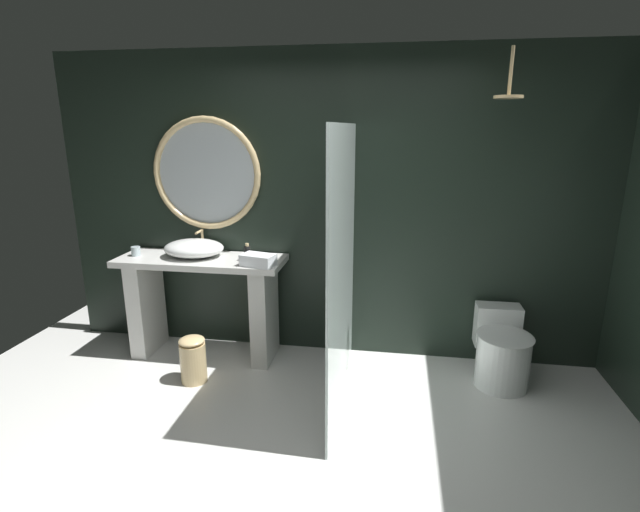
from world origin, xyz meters
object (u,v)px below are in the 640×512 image
at_px(folded_hand_towel, 258,260).
at_px(waste_bin, 193,359).
at_px(rain_shower_head, 509,92).
at_px(vessel_sink, 194,248).
at_px(toilet, 501,351).
at_px(soap_dispenser, 247,253).
at_px(round_wall_mirror, 206,174).
at_px(tumbler_cup, 136,251).

bearing_deg(folded_hand_towel, waste_bin, -145.44).
distance_m(rain_shower_head, waste_bin, 3.06).
bearing_deg(vessel_sink, waste_bin, -72.83).
xyz_separation_m(vessel_sink, toilet, (2.57, -0.11, -0.71)).
bearing_deg(soap_dispenser, toilet, -1.50).
height_order(waste_bin, folded_hand_towel, folded_hand_towel).
bearing_deg(waste_bin, toilet, 9.38).
xyz_separation_m(vessel_sink, rain_shower_head, (2.43, -0.14, 1.24)).
distance_m(vessel_sink, soap_dispenser, 0.50).
xyz_separation_m(rain_shower_head, folded_hand_towel, (-1.80, -0.05, -1.26)).
bearing_deg(folded_hand_towel, soap_dispenser, 134.89).
xyz_separation_m(soap_dispenser, waste_bin, (-0.34, -0.45, -0.77)).
bearing_deg(soap_dispenser, vessel_sink, 173.73).
height_order(round_wall_mirror, toilet, round_wall_mirror).
height_order(tumbler_cup, rain_shower_head, rain_shower_head).
xyz_separation_m(vessel_sink, waste_bin, (0.16, -0.51, -0.78)).
relative_size(vessel_sink, folded_hand_towel, 1.95).
bearing_deg(rain_shower_head, soap_dispenser, 177.45).
bearing_deg(soap_dispenser, folded_hand_towel, -45.11).
relative_size(vessel_sink, waste_bin, 1.34).
relative_size(tumbler_cup, round_wall_mirror, 0.08).
distance_m(tumbler_cup, waste_bin, 1.09).
bearing_deg(toilet, vessel_sink, 177.58).
bearing_deg(vessel_sink, tumbler_cup, -173.49).
xyz_separation_m(toilet, folded_hand_towel, (-1.95, -0.08, 0.68)).
distance_m(round_wall_mirror, toilet, 2.85).
bearing_deg(vessel_sink, soap_dispenser, -6.27).
height_order(soap_dispenser, toilet, soap_dispenser).
distance_m(tumbler_cup, toilet, 3.15).
height_order(soap_dispenser, rain_shower_head, rain_shower_head).
distance_m(vessel_sink, waste_bin, 0.94).
relative_size(rain_shower_head, folded_hand_towel, 1.27).
relative_size(rain_shower_head, toilet, 0.54).
height_order(tumbler_cup, folded_hand_towel, folded_hand_towel).
bearing_deg(tumbler_cup, vessel_sink, 6.51).
relative_size(round_wall_mirror, waste_bin, 2.53).
distance_m(rain_shower_head, folded_hand_towel, 2.20).
bearing_deg(rain_shower_head, waste_bin, -170.81).
bearing_deg(tumbler_cup, round_wall_mirror, 24.23).
relative_size(round_wall_mirror, folded_hand_towel, 3.67).
bearing_deg(folded_hand_towel, toilet, 2.26).
distance_m(vessel_sink, round_wall_mirror, 0.65).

